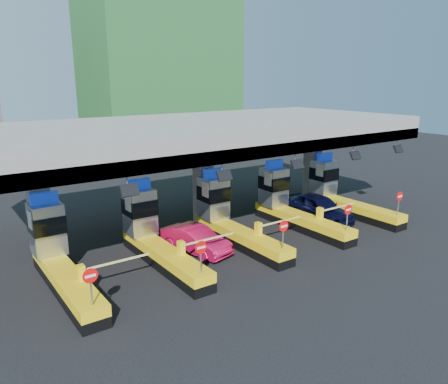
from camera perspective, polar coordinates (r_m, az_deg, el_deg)
ground at (r=26.64m, az=0.83°, el=-6.37°), size 120.00×120.00×0.00m
toll_canopy at (r=27.44m, az=-2.68°, el=7.48°), size 28.00×12.09×7.00m
toll_lane_far_left at (r=22.43m, az=-20.95°, el=-7.72°), size 4.43×8.00×4.16m
toll_lane_left at (r=23.97m, az=-9.31°, el=-5.46°), size 4.43×8.00×4.16m
toll_lane_center at (r=26.38m, az=0.49°, el=-3.36°), size 4.43×8.00×4.16m
toll_lane_right at (r=29.45m, az=8.41°, el=-1.58°), size 4.43×8.00×4.16m
toll_lane_far_right at (r=33.00m, az=14.73°, el=-0.14°), size 4.43×8.00×4.16m
bg_building_scaffold at (r=58.67m, az=-8.57°, el=18.88°), size 18.00×12.00×28.00m
van at (r=30.77m, az=12.25°, el=-2.00°), size 2.42×5.44×1.82m
red_car at (r=24.79m, az=-3.79°, el=-6.21°), size 2.60×4.75×1.48m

